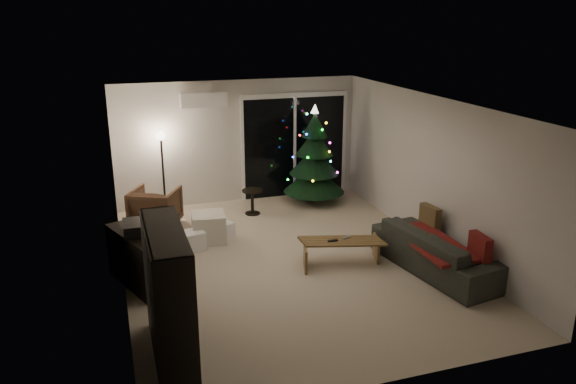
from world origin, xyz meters
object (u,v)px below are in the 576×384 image
armchair (155,208)px  coffee_table (341,252)px  media_cabinet (141,259)px  sofa (437,251)px  bookshelf (151,298)px  christmas_tree (314,154)px

armchair → coffee_table: size_ratio=0.65×
media_cabinet → armchair: media_cabinet is taller
media_cabinet → armchair: 2.30m
sofa → coffee_table: 1.45m
media_cabinet → sofa: bearing=-33.4°
bookshelf → media_cabinet: bearing=110.1°
armchair → coffee_table: armchair is taller
bookshelf → christmas_tree: bearing=72.0°
armchair → coffee_table: (2.60, -2.53, -0.17)m
coffee_table → media_cabinet: bearing=-168.8°
media_cabinet → coffee_table: size_ratio=1.01×
media_cabinet → sofa: media_cabinet is taller
bookshelf → media_cabinet: bookshelf is taller
media_cabinet → bookshelf: bearing=-111.2°
coffee_table → bookshelf: bearing=-134.3°
coffee_table → sofa: bearing=-11.1°
media_cabinet → armchair: (0.42, 2.26, -0.03)m
bookshelf → coffee_table: (3.01, 1.71, -0.58)m
coffee_table → christmas_tree: bearing=93.7°
sofa → coffee_table: size_ratio=1.76×
sofa → bookshelf: bearing=94.5°
bookshelf → sofa: size_ratio=0.70×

